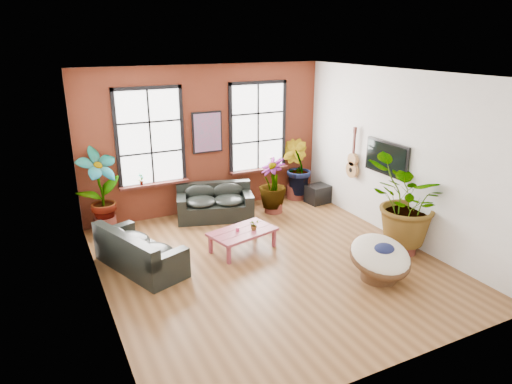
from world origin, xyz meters
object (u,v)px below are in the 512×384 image
sofa_left (138,252)px  coffee_table (243,233)px  sofa_back (215,203)px  papasan_chair (380,258)px

sofa_left → coffee_table: bearing=-114.7°
sofa_back → papasan_chair: bearing=-52.4°
coffee_table → papasan_chair: size_ratio=1.28×
sofa_left → papasan_chair: (3.73, -2.29, 0.08)m
sofa_back → papasan_chair: 4.30m
papasan_chair → coffee_table: bearing=129.4°
sofa_left → papasan_chair: size_ratio=1.84×
sofa_back → sofa_left: bearing=-124.9°
sofa_back → papasan_chair: size_ratio=1.70×
coffee_table → papasan_chair: (1.67, -2.14, 0.05)m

